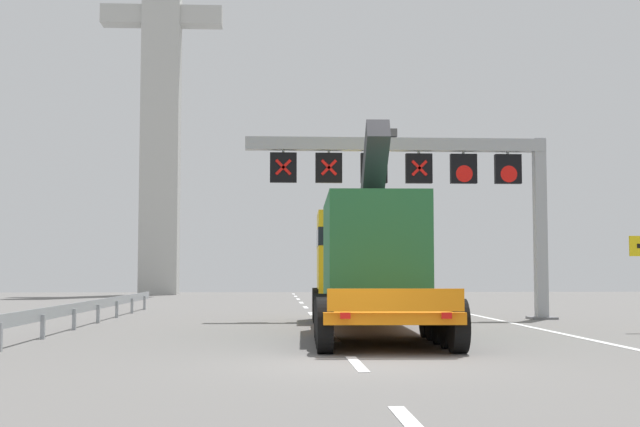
# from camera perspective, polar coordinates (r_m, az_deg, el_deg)

# --- Properties ---
(ground) EXTENTS (112.00, 112.00, 0.00)m
(ground) POSITION_cam_1_polar(r_m,az_deg,el_deg) (15.29, 2.45, -10.08)
(ground) COLOR slate
(lane_markings) EXTENTS (0.20, 58.18, 0.01)m
(lane_markings) POSITION_cam_1_polar(r_m,az_deg,el_deg) (36.99, -0.79, -6.47)
(lane_markings) COLOR silver
(lane_markings) RESTS_ON ground
(edge_line_right) EXTENTS (0.20, 63.00, 0.01)m
(edge_line_right) POSITION_cam_1_polar(r_m,az_deg,el_deg) (28.24, 12.76, -7.16)
(edge_line_right) COLOR silver
(edge_line_right) RESTS_ON ground
(overhead_lane_gantry) EXTENTS (10.84, 0.90, 6.66)m
(overhead_lane_gantry) POSITION_cam_1_polar(r_m,az_deg,el_deg) (30.30, 7.39, 2.70)
(overhead_lane_gantry) COLOR #9EA0A5
(overhead_lane_gantry) RESTS_ON ground
(heavy_haul_truck_orange) EXTENTS (3.42, 14.13, 5.30)m
(heavy_haul_truck_orange) POSITION_cam_1_polar(r_m,az_deg,el_deg) (24.79, 3.00, -3.12)
(heavy_haul_truck_orange) COLOR orange
(heavy_haul_truck_orange) RESTS_ON ground
(guardrail_left) EXTENTS (0.13, 26.40, 0.76)m
(guardrail_left) POSITION_cam_1_polar(r_m,az_deg,el_deg) (26.97, -15.39, -6.09)
(guardrail_left) COLOR #999EA3
(guardrail_left) RESTS_ON ground
(bridge_pylon_distant) EXTENTS (9.00, 2.00, 33.66)m
(bridge_pylon_distant) POSITION_cam_1_polar(r_m,az_deg,el_deg) (66.05, -10.52, 9.76)
(bridge_pylon_distant) COLOR #B7B7B2
(bridge_pylon_distant) RESTS_ON ground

